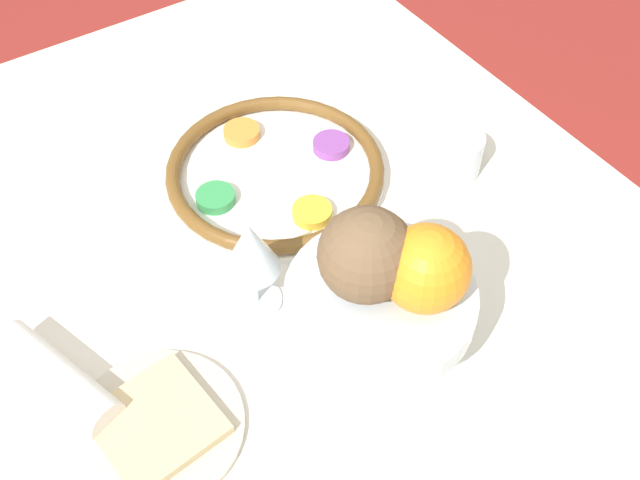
% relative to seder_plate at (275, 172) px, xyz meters
% --- Properties ---
extents(dining_table, '(1.22, 1.08, 0.72)m').
position_rel_seder_plate_xyz_m(dining_table, '(0.15, -0.13, -0.37)').
color(dining_table, silver).
rests_on(dining_table, ground_plane).
extents(seder_plate, '(0.30, 0.30, 0.03)m').
position_rel_seder_plate_xyz_m(seder_plate, '(0.00, 0.00, 0.00)').
color(seder_plate, white).
rests_on(seder_plate, dining_table).
extents(wine_glass, '(0.07, 0.07, 0.14)m').
position_rel_seder_plate_xyz_m(wine_glass, '(0.16, -0.13, 0.08)').
color(wine_glass, silver).
rests_on(wine_glass, dining_table).
extents(fruit_stand, '(0.20, 0.20, 0.13)m').
position_rel_seder_plate_xyz_m(fruit_stand, '(0.31, -0.06, 0.09)').
color(fruit_stand, silver).
rests_on(fruit_stand, dining_table).
extents(orange_fruit, '(0.09, 0.09, 0.09)m').
position_rel_seder_plate_xyz_m(orange_fruit, '(0.33, -0.03, 0.16)').
color(orange_fruit, orange).
rests_on(orange_fruit, fruit_stand).
extents(coconut, '(0.10, 0.10, 0.10)m').
position_rel_seder_plate_xyz_m(coconut, '(0.29, -0.07, 0.16)').
color(coconut, brown).
rests_on(coconut, fruit_stand).
extents(bread_plate, '(0.18, 0.18, 0.02)m').
position_rel_seder_plate_xyz_m(bread_plate, '(0.25, -0.30, -0.01)').
color(bread_plate, beige).
rests_on(bread_plate, dining_table).
extents(napkin_roll, '(0.17, 0.10, 0.05)m').
position_rel_seder_plate_xyz_m(napkin_roll, '(0.14, -0.36, 0.01)').
color(napkin_roll, white).
rests_on(napkin_roll, dining_table).
extents(cup_near, '(0.07, 0.07, 0.06)m').
position_rel_seder_plate_xyz_m(cup_near, '(0.12, 0.21, 0.02)').
color(cup_near, silver).
rests_on(cup_near, dining_table).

